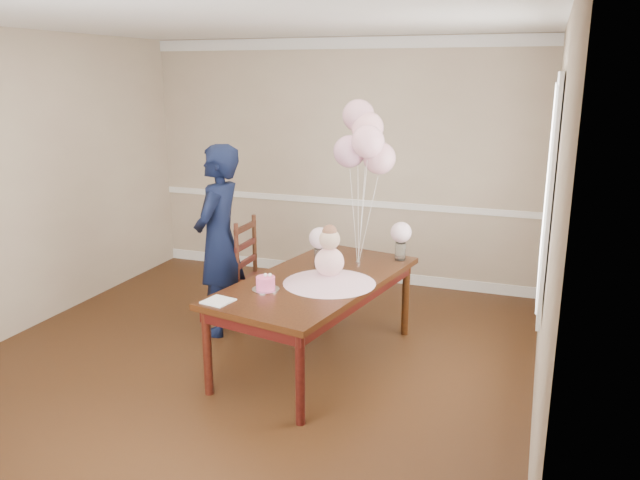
# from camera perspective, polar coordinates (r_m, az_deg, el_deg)

# --- Properties ---
(floor) EXTENTS (4.50, 5.00, 0.00)m
(floor) POSITION_cam_1_polar(r_m,az_deg,el_deg) (5.24, -7.08, -11.39)
(floor) COLOR black
(floor) RESTS_ON ground
(ceiling) EXTENTS (4.50, 5.00, 0.02)m
(ceiling) POSITION_cam_1_polar(r_m,az_deg,el_deg) (4.71, -8.19, 19.51)
(ceiling) COLOR white
(ceiling) RESTS_ON wall_back
(wall_back) EXTENTS (4.50, 0.02, 2.70)m
(wall_back) POSITION_cam_1_polar(r_m,az_deg,el_deg) (7.07, 1.77, 7.13)
(wall_back) COLOR tan
(wall_back) RESTS_ON floor
(wall_left) EXTENTS (0.02, 5.00, 2.70)m
(wall_left) POSITION_cam_1_polar(r_m,az_deg,el_deg) (6.15, -26.62, 4.36)
(wall_left) COLOR tan
(wall_left) RESTS_ON floor
(wall_right) EXTENTS (0.02, 5.00, 2.70)m
(wall_right) POSITION_cam_1_polar(r_m,az_deg,el_deg) (4.27, 20.31, 0.96)
(wall_right) COLOR tan
(wall_right) RESTS_ON floor
(chair_rail_trim) EXTENTS (4.50, 0.02, 0.07)m
(chair_rail_trim) POSITION_cam_1_polar(r_m,az_deg,el_deg) (7.14, 1.72, 3.55)
(chair_rail_trim) COLOR white
(chair_rail_trim) RESTS_ON wall_back
(crown_molding) EXTENTS (4.50, 0.02, 0.12)m
(crown_molding) POSITION_cam_1_polar(r_m,az_deg,el_deg) (7.01, 1.83, 17.55)
(crown_molding) COLOR white
(crown_molding) RESTS_ON wall_back
(baseboard_trim) EXTENTS (4.50, 0.02, 0.12)m
(baseboard_trim) POSITION_cam_1_polar(r_m,az_deg,el_deg) (7.35, 1.67, -2.88)
(baseboard_trim) COLOR white
(baseboard_trim) RESTS_ON floor
(window_frame) EXTENTS (0.02, 1.66, 1.56)m
(window_frame) POSITION_cam_1_polar(r_m,az_deg,el_deg) (4.72, 20.28, 4.72)
(window_frame) COLOR white
(window_frame) RESTS_ON wall_right
(window_blinds) EXTENTS (0.01, 1.50, 1.40)m
(window_blinds) POSITION_cam_1_polar(r_m,az_deg,el_deg) (4.72, 20.07, 4.74)
(window_blinds) COLOR white
(window_blinds) RESTS_ON wall_right
(dining_table_top) EXTENTS (1.31, 2.08, 0.05)m
(dining_table_top) POSITION_cam_1_polar(r_m,az_deg,el_deg) (5.03, -0.30, -3.79)
(dining_table_top) COLOR black
(dining_table_top) RESTS_ON table_leg_fl
(table_apron) EXTENTS (1.20, 1.96, 0.10)m
(table_apron) POSITION_cam_1_polar(r_m,az_deg,el_deg) (5.05, -0.30, -4.56)
(table_apron) COLOR black
(table_apron) RESTS_ON table_leg_fl
(table_leg_fl) EXTENTS (0.08, 0.08, 0.67)m
(table_leg_fl) POSITION_cam_1_polar(r_m,az_deg,el_deg) (4.72, -10.26, -10.05)
(table_leg_fl) COLOR black
(table_leg_fl) RESTS_ON floor
(table_leg_fr) EXTENTS (0.08, 0.08, 0.67)m
(table_leg_fr) POSITION_cam_1_polar(r_m,az_deg,el_deg) (4.28, -1.83, -12.58)
(table_leg_fr) COLOR black
(table_leg_fr) RESTS_ON floor
(table_leg_bl) EXTENTS (0.08, 0.08, 0.67)m
(table_leg_bl) POSITION_cam_1_polar(r_m,az_deg,el_deg) (6.06, 0.77, -4.07)
(table_leg_bl) COLOR black
(table_leg_bl) RESTS_ON floor
(table_leg_br) EXTENTS (0.08, 0.08, 0.67)m
(table_leg_br) POSITION_cam_1_polar(r_m,az_deg,el_deg) (5.72, 7.83, -5.39)
(table_leg_br) COLOR black
(table_leg_br) RESTS_ON floor
(baby_skirt) EXTENTS (0.86, 0.86, 0.10)m
(baby_skirt) POSITION_cam_1_polar(r_m,az_deg,el_deg) (4.89, 0.86, -3.42)
(baby_skirt) COLOR #DDA2B6
(baby_skirt) RESTS_ON dining_table_top
(baby_torso) EXTENTS (0.23, 0.23, 0.23)m
(baby_torso) POSITION_cam_1_polar(r_m,az_deg,el_deg) (4.86, 0.87, -2.02)
(baby_torso) COLOR #F99DC9
(baby_torso) RESTS_ON baby_skirt
(baby_head) EXTENTS (0.16, 0.16, 0.16)m
(baby_head) POSITION_cam_1_polar(r_m,az_deg,el_deg) (4.81, 0.88, 0.07)
(baby_head) COLOR #D4AE92
(baby_head) RESTS_ON baby_torso
(baby_hair) EXTENTS (0.12, 0.12, 0.12)m
(baby_hair) POSITION_cam_1_polar(r_m,az_deg,el_deg) (4.79, 0.88, 0.74)
(baby_hair) COLOR brown
(baby_hair) RESTS_ON baby_head
(cake_platter) EXTENTS (0.25, 0.25, 0.01)m
(cake_platter) POSITION_cam_1_polar(r_m,az_deg,el_deg) (4.78, -4.99, -4.51)
(cake_platter) COLOR #BBBABF
(cake_platter) RESTS_ON dining_table_top
(birthday_cake) EXTENTS (0.17, 0.17, 0.10)m
(birthday_cake) POSITION_cam_1_polar(r_m,az_deg,el_deg) (4.76, -5.00, -3.92)
(birthday_cake) COLOR #FF5093
(birthday_cake) RESTS_ON cake_platter
(cake_flower_a) EXTENTS (0.03, 0.03, 0.03)m
(cake_flower_a) POSITION_cam_1_polar(r_m,az_deg,el_deg) (4.74, -5.02, -3.20)
(cake_flower_a) COLOR white
(cake_flower_a) RESTS_ON birthday_cake
(cake_flower_b) EXTENTS (0.03, 0.03, 0.03)m
(cake_flower_b) POSITION_cam_1_polar(r_m,az_deg,el_deg) (4.74, -4.60, -3.20)
(cake_flower_b) COLOR white
(cake_flower_b) RESTS_ON birthday_cake
(rose_vase_near) EXTENTS (0.11, 0.11, 0.15)m
(rose_vase_near) POSITION_cam_1_polar(r_m,az_deg,el_deg) (5.30, -0.02, -1.63)
(rose_vase_near) COLOR silver
(rose_vase_near) RESTS_ON dining_table_top
(roses_near) EXTENTS (0.18, 0.18, 0.18)m
(roses_near) POSITION_cam_1_polar(r_m,az_deg,el_deg) (5.26, -0.02, 0.18)
(roses_near) COLOR beige
(roses_near) RESTS_ON rose_vase_near
(rose_vase_far) EXTENTS (0.11, 0.11, 0.15)m
(rose_vase_far) POSITION_cam_1_polar(r_m,az_deg,el_deg) (5.53, 7.36, -1.04)
(rose_vase_far) COLOR silver
(rose_vase_far) RESTS_ON dining_table_top
(roses_far) EXTENTS (0.18, 0.18, 0.18)m
(roses_far) POSITION_cam_1_polar(r_m,az_deg,el_deg) (5.49, 7.42, 0.70)
(roses_far) COLOR white
(roses_far) RESTS_ON rose_vase_far
(napkin) EXTENTS (0.23, 0.23, 0.01)m
(napkin) POSITION_cam_1_polar(r_m,az_deg,el_deg) (4.58, -9.29, -5.53)
(napkin) COLOR silver
(napkin) RESTS_ON dining_table_top
(balloon_weight) EXTENTS (0.05, 0.05, 0.02)m
(balloon_weight) POSITION_cam_1_polar(r_m,az_deg,el_deg) (5.41, 3.49, -2.06)
(balloon_weight) COLOR silver
(balloon_weight) RESTS_ON dining_table_top
(balloon_a) EXTENTS (0.27, 0.27, 0.27)m
(balloon_a) POSITION_cam_1_polar(r_m,az_deg,el_deg) (5.26, 2.71, 8.09)
(balloon_a) COLOR #DD9CBD
(balloon_a) RESTS_ON balloon_ribbon_a
(balloon_b) EXTENTS (0.27, 0.27, 0.27)m
(balloon_b) POSITION_cam_1_polar(r_m,az_deg,el_deg) (5.12, 4.39, 8.96)
(balloon_b) COLOR #FFB4CA
(balloon_b) RESTS_ON balloon_ribbon_b
(balloon_c) EXTENTS (0.27, 0.27, 0.27)m
(balloon_c) POSITION_cam_1_polar(r_m,az_deg,el_deg) (5.27, 4.37, 10.19)
(balloon_c) COLOR #FAB1BE
(balloon_c) RESTS_ON balloon_ribbon_c
(balloon_d) EXTENTS (0.27, 0.27, 0.27)m
(balloon_d) POSITION_cam_1_polar(r_m,az_deg,el_deg) (5.32, 3.54, 11.29)
(balloon_d) COLOR #DA9AAE
(balloon_d) RESTS_ON balloon_ribbon_d
(balloon_e) EXTENTS (0.27, 0.27, 0.27)m
(balloon_e) POSITION_cam_1_polar(r_m,az_deg,el_deg) (5.22, 5.46, 7.46)
(balloon_e) COLOR #E7A4B3
(balloon_e) RESTS_ON balloon_ribbon_e
(balloon_ribbon_a) EXTENTS (0.09, 0.02, 0.81)m
(balloon_ribbon_a) POSITION_cam_1_polar(r_m,az_deg,el_deg) (5.33, 3.09, 2.18)
(balloon_ribbon_a) COLOR white
(balloon_ribbon_a) RESTS_ON balloon_weight
(balloon_ribbon_b) EXTENTS (0.09, 0.07, 0.90)m
(balloon_ribbon_b) POSITION_cam_1_polar(r_m,az_deg,el_deg) (5.25, 3.91, 2.52)
(balloon_ribbon_b) COLOR white
(balloon_ribbon_b) RESTS_ON balloon_weight
(balloon_ribbon_c) EXTENTS (0.04, 0.09, 1.00)m
(balloon_ribbon_c) POSITION_cam_1_polar(r_m,az_deg,el_deg) (5.32, 3.90, 3.22)
(balloon_ribbon_c) COLOR white
(balloon_ribbon_c) RESTS_ON balloon_weight
(balloon_ribbon_d) EXTENTS (0.06, 0.11, 1.09)m
(balloon_ribbon_d) POSITION_cam_1_polar(r_m,az_deg,el_deg) (5.34, 3.50, 3.80)
(balloon_ribbon_d) COLOR white
(balloon_ribbon_d) RESTS_ON balloon_weight
(balloon_ribbon_e) EXTENTS (0.15, 0.04, 0.75)m
(balloon_ribbon_e) POSITION_cam_1_polar(r_m,az_deg,el_deg) (5.31, 4.43, 1.86)
(balloon_ribbon_e) COLOR white
(balloon_ribbon_e) RESTS_ON balloon_weight
(dining_chair_seat) EXTENTS (0.45, 0.45, 0.05)m
(dining_chair_seat) POSITION_cam_1_polar(r_m,az_deg,el_deg) (5.78, -4.89, -3.82)
(dining_chair_seat) COLOR #37140F
(dining_chair_seat) RESTS_ON chair_leg_fl
(chair_leg_fl) EXTENTS (0.04, 0.04, 0.44)m
(chair_leg_fl) POSITION_cam_1_polar(r_m,az_deg,el_deg) (5.79, -7.25, -6.39)
(chair_leg_fl) COLOR #3D2110
(chair_leg_fl) RESTS_ON floor
(chair_leg_fr) EXTENTS (0.04, 0.04, 0.44)m
(chair_leg_fr) POSITION_cam_1_polar(r_m,az_deg,el_deg) (5.64, -3.91, -6.89)
(chair_leg_fr) COLOR #35180E
(chair_leg_fr) RESTS_ON floor
(chair_leg_bl) EXTENTS (0.04, 0.04, 0.44)m
(chair_leg_bl) POSITION_cam_1_polar(r_m,az_deg,el_deg) (6.09, -5.70, -5.23)
(chair_leg_bl) COLOR #32190D
(chair_leg_bl) RESTS_ON floor
(chair_leg_br) EXTENTS (0.04, 0.04, 0.44)m
(chair_leg_br) POSITION_cam_1_polar(r_m,az_deg,el_deg) (5.95, -2.50, -5.66)
(chair_leg_br) COLOR #3A1A10
(chair_leg_br) RESTS_ON floor
(chair_back_post_l) EXTENTS (0.04, 0.04, 0.57)m
(chair_back_post_l) POSITION_cam_1_polar(r_m,az_deg,el_deg) (5.63, -7.61, -1.30)
(chair_back_post_l) COLOR #3E1B10
(chair_back_post_l) RESTS_ON dining_chair_seat
(chair_back_post_r) EXTENTS (0.04, 0.04, 0.57)m
(chair_back_post_r) POSITION_cam_1_polar(r_m,az_deg,el_deg) (5.94, -6.01, -0.37)
(chair_back_post_r) COLOR #351B0E
(chair_back_post_r) RESTS_ON dining_chair_seat
(chair_slat_low) EXTENTS (0.03, 0.41, 0.05)m
(chair_slat_low) POSITION_cam_1_polar(r_m,az_deg,el_deg) (5.82, -6.75, -1.98)
(chair_slat_low) COLOR #3E1410
(chair_slat_low) RESTS_ON dining_chair_seat
(chair_slat_mid) EXTENTS (0.03, 0.41, 0.05)m
(chair_slat_mid) POSITION_cam_1_polar(r_m,az_deg,el_deg) (5.77, -6.80, -0.44)
(chair_slat_mid) COLOR #38120F
(chair_slat_mid) RESTS_ON dining_chair_seat
(chair_slat_top) EXTENTS (0.03, 0.41, 0.05)m
(chair_slat_top) POSITION_cam_1_polar(r_m,az_deg,el_deg) (5.73, -6.85, 1.13)
(chair_slat_top) COLOR #34160E
(chair_slat_top) RESTS_ON dining_chair_seat
(woman) EXTENTS (0.46, 0.66, 1.73)m
(woman) POSITION_cam_1_polar(r_m,az_deg,el_deg) (5.67, -9.22, -0.06)
(woman) COLOR black
(woman) RESTS_ON floor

